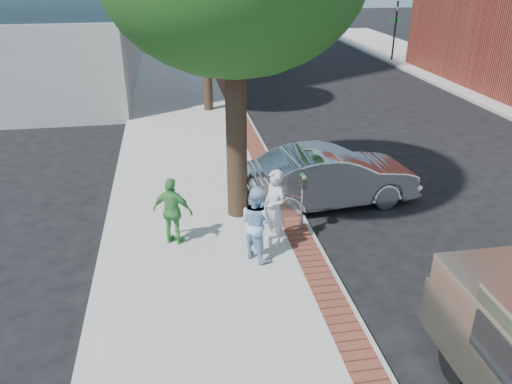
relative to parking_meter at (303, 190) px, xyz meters
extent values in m
plane|color=black|center=(-0.83, -0.80, -1.21)|extent=(120.00, 120.00, 0.00)
cube|color=#9E9991|center=(-2.33, 7.20, -1.13)|extent=(5.00, 60.00, 0.15)
cube|color=brown|center=(-0.13, 7.20, -1.05)|extent=(0.60, 60.00, 0.01)
cube|color=gray|center=(0.22, 7.20, -1.13)|extent=(0.10, 60.00, 0.15)
cylinder|color=black|center=(0.07, 21.20, 0.69)|extent=(0.12, 0.12, 3.80)
imported|color=black|center=(0.07, 21.20, 1.79)|extent=(0.18, 0.15, 0.90)
cube|color=#1E7238|center=(0.07, 21.20, 1.39)|extent=(0.70, 0.03, 0.18)
cylinder|color=black|center=(11.67, 21.20, 0.69)|extent=(0.12, 0.12, 3.80)
imported|color=black|center=(11.67, 21.20, 1.79)|extent=(0.18, 0.15, 0.90)
cube|color=#1E7238|center=(11.67, 21.20, 1.39)|extent=(0.70, 0.03, 0.18)
cylinder|color=black|center=(-1.43, 1.10, 1.14)|extent=(0.52, 0.52, 4.40)
cylinder|color=black|center=(-1.33, 11.20, 0.87)|extent=(0.40, 0.40, 3.85)
cylinder|color=gray|center=(0.00, 0.00, -0.48)|extent=(0.07, 0.07, 1.15)
cube|color=#2D3030|center=(0.00, -0.09, 0.21)|extent=(0.12, 0.14, 0.24)
cube|color=#2D3030|center=(0.00, 0.09, 0.21)|extent=(0.12, 0.14, 0.24)
sphere|color=#3F8C4C|center=(0.00, -0.09, 0.36)|extent=(0.11, 0.11, 0.11)
sphere|color=#3F8C4C|center=(0.00, 0.09, 0.36)|extent=(0.11, 0.11, 0.11)
imported|color=#B9B8BD|center=(-0.80, -0.53, -0.14)|extent=(0.68, 0.79, 1.83)
imported|color=#96BDE7|center=(-1.30, -1.07, -0.20)|extent=(1.01, 1.06, 1.72)
imported|color=#479C48|center=(-3.10, -0.12, -0.24)|extent=(1.04, 0.75, 1.64)
imported|color=#B0B3B7|center=(1.18, 1.56, -0.41)|extent=(4.98, 2.15, 1.59)
imported|color=black|center=(2.45, 20.79, -0.51)|extent=(4.19, 1.88, 1.40)
cube|color=gray|center=(2.18, -4.41, -0.41)|extent=(2.04, 1.00, 0.88)
cylinder|color=black|center=(1.28, -5.01, -0.85)|extent=(0.25, 0.71, 0.70)
cube|color=black|center=(2.19, -3.91, -0.05)|extent=(1.76, 0.03, 0.44)
camera|label=1|loc=(-2.94, -10.46, 5.03)|focal=35.00mm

